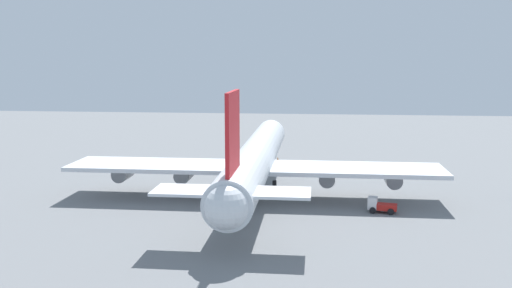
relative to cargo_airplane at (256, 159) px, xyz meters
name	(u,v)px	position (x,y,z in m)	size (l,w,h in m)	color
ground_plane	(256,194)	(0.41, 0.00, -6.16)	(282.91, 282.91, 0.00)	slate
cargo_airplane	(256,159)	(0.00, 0.00, 0.00)	(70.73, 62.73, 19.54)	silver
catering_truck	(380,205)	(-9.69, -20.29, -5.06)	(2.94, 4.62, 2.34)	silver
safety_cone_nose	(278,159)	(32.23, -1.66, -5.74)	(0.59, 0.59, 0.85)	orange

